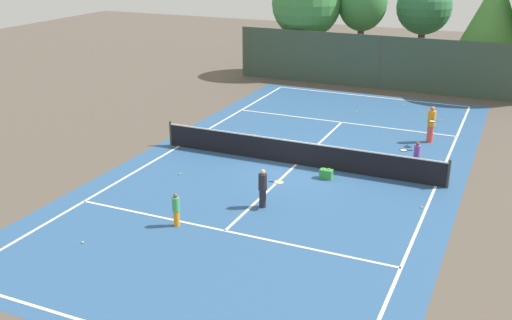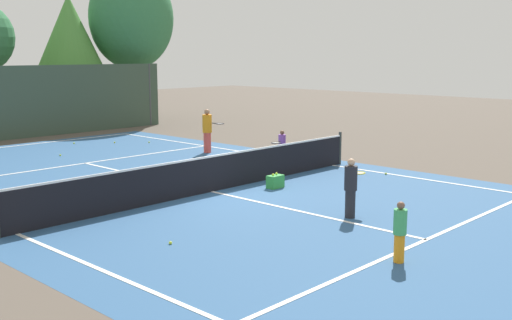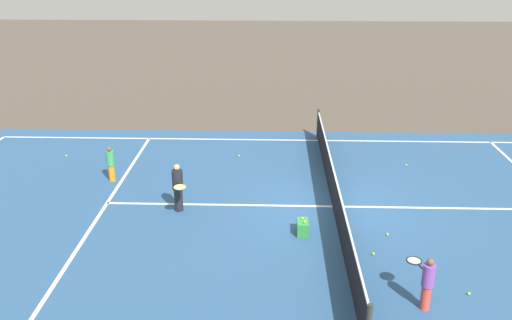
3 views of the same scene
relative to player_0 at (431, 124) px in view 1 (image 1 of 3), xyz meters
The scene contains 24 objects.
ground_plane 6.82m from the player_0, 131.26° to the right, with size 80.00×80.00×0.00m, color brown.
court_surface 6.82m from the player_0, 131.26° to the right, with size 13.00×25.00×0.01m.
tennis_net 6.77m from the player_0, 131.26° to the right, with size 11.90×0.10×1.10m.
perimeter_fence 10.00m from the player_0, 116.57° to the left, with size 18.00×0.12×3.20m.
tree_0 15.21m from the player_0, 132.08° to the left, with size 4.45×4.45×6.85m.
tree_1 14.00m from the player_0, 102.11° to the left, with size 3.45×3.45×6.21m.
tree_2 12.75m from the player_0, 83.32° to the left, with size 3.54×3.54×6.71m.
tree_4 14.29m from the player_0, 118.30° to the left, with size 3.14×3.01×6.66m.
player_0 is the anchor object (origin of this frame).
player_1 13.23m from the player_0, 117.13° to the right, with size 0.24×0.24×1.12m.
player_2 10.20m from the player_0, 113.52° to the right, with size 0.88×0.50×1.38m.
player_3 3.71m from the player_0, 89.81° to the right, with size 0.83×0.50×1.16m.
ball_crate 6.71m from the player_0, 115.79° to the right, with size 0.48×0.28×0.43m.
tennis_ball_0 11.46m from the player_0, 135.87° to the right, with size 0.07×0.07×0.07m, color #CCE533.
tennis_ball_1 2.80m from the player_0, 99.40° to the right, with size 0.07×0.07×0.07m, color #CCE533.
tennis_ball_2 4.89m from the player_0, 126.62° to the right, with size 0.07×0.07×0.07m, color #CCE533.
tennis_ball_3 7.95m from the player_0, 162.71° to the right, with size 0.07×0.07×0.07m, color #CCE533.
tennis_ball_4 4.87m from the player_0, 102.28° to the left, with size 0.07×0.07×0.07m, color #CCE533.
tennis_ball_5 4.87m from the player_0, 113.94° to the right, with size 0.07×0.07×0.07m, color #CCE533.
tennis_ball_6 16.12m from the player_0, 119.88° to the right, with size 0.07×0.07×0.07m, color #CCE533.
tennis_ball_7 5.48m from the player_0, 141.79° to the left, with size 0.07×0.07×0.07m, color #CCE533.
tennis_ball_8 6.23m from the player_0, 111.92° to the left, with size 0.07×0.07×0.07m, color #CCE533.
tennis_ball_9 7.34m from the player_0, 83.02° to the right, with size 0.07×0.07×0.07m, color #CCE533.
tennis_ball_10 3.79m from the player_0, 89.57° to the left, with size 0.07×0.07×0.07m, color #CCE533.
Camera 1 is at (7.79, -21.43, 8.71)m, focal length 42.25 mm.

